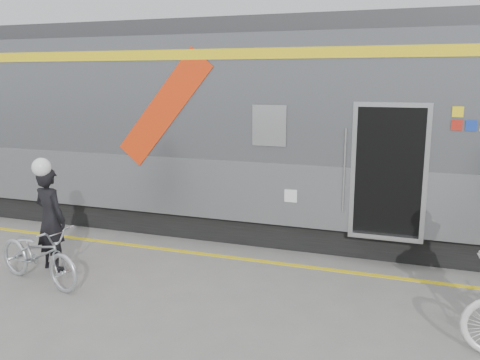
% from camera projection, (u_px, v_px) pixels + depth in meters
% --- Properties ---
extents(ground, '(90.00, 90.00, 0.00)m').
position_uv_depth(ground, '(255.00, 324.00, 6.42)').
color(ground, slate).
rests_on(ground, ground).
extents(train, '(24.00, 3.17, 4.10)m').
position_uv_depth(train, '(281.00, 128.00, 10.15)').
color(train, black).
rests_on(train, ground).
extents(safety_strip, '(24.00, 0.12, 0.01)m').
position_uv_depth(safety_strip, '(295.00, 265.00, 8.40)').
color(safety_strip, yellow).
rests_on(safety_strip, ground).
extents(man, '(0.69, 0.54, 1.68)m').
position_uv_depth(man, '(50.00, 219.00, 8.09)').
color(man, black).
rests_on(man, ground).
extents(bicycle_left, '(1.86, 1.02, 0.93)m').
position_uv_depth(bicycle_left, '(38.00, 254.00, 7.59)').
color(bicycle_left, '#B5B9BD').
rests_on(bicycle_left, ground).
extents(helmet_man, '(0.29, 0.29, 0.29)m').
position_uv_depth(helmet_man, '(46.00, 158.00, 7.89)').
color(helmet_man, white).
rests_on(helmet_man, man).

